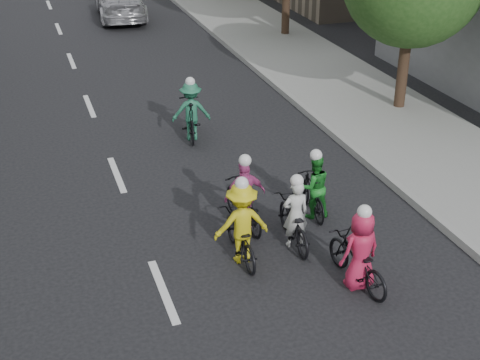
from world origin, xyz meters
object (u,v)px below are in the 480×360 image
cyclist_0 (244,200)px  cyclist_2 (294,220)px  cyclist_4 (241,229)px  cyclist_5 (358,257)px  cyclist_1 (191,115)px  follow_car_lead (120,2)px  cyclist_3 (313,190)px

cyclist_0 → cyclist_2: size_ratio=0.98×
cyclist_4 → cyclist_5: (1.73, -1.48, -0.07)m
cyclist_1 → cyclist_4: 6.08m
cyclist_1 → follow_car_lead: (0.59, 14.45, 0.06)m
cyclist_1 → cyclist_2: size_ratio=1.04×
cyclist_4 → cyclist_0: bearing=-110.5°
cyclist_4 → cyclist_5: size_ratio=0.97×
cyclist_1 → cyclist_5: size_ratio=1.03×
cyclist_3 → cyclist_0: bearing=4.6°
cyclist_3 → cyclist_5: cyclist_5 is taller
cyclist_2 → cyclist_5: 1.76m
cyclist_0 → cyclist_1: size_ratio=0.94×
cyclist_3 → cyclist_5: size_ratio=0.85×
cyclist_2 → cyclist_4: size_ratio=1.02×
cyclist_0 → cyclist_1: (0.20, 4.92, 0.05)m
cyclist_1 → cyclist_4: cyclist_4 is taller
cyclist_2 → follow_car_lead: (0.06, 20.31, 0.21)m
cyclist_3 → cyclist_2: bearing=52.4°
cyclist_3 → cyclist_4: size_ratio=0.88×
cyclist_0 → follow_car_lead: (0.78, 19.37, 0.11)m
cyclist_4 → follow_car_lead: size_ratio=0.35×
cyclist_5 → cyclist_3: bearing=-103.5°
cyclist_0 → cyclist_3: size_ratio=1.14×
cyclist_0 → cyclist_2: 1.19m
cyclist_1 → cyclist_2: bearing=105.6°
cyclist_4 → cyclist_2: bearing=-169.2°
cyclist_4 → follow_car_lead: 20.54m
cyclist_0 → cyclist_3: bearing=174.4°
cyclist_1 → cyclist_2: (0.53, -5.85, -0.15)m
cyclist_2 → cyclist_5: cyclist_5 is taller
cyclist_5 → cyclist_4: bearing=-47.6°
cyclist_1 → cyclist_4: bearing=94.3°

